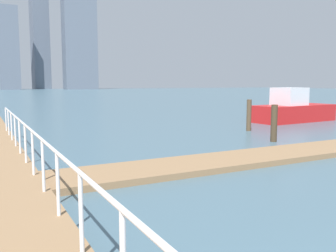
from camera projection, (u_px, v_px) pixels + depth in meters
ground_plane at (68, 131)px, 19.65m from camera, size 300.00×300.00×0.00m
floating_dock at (253, 158)px, 12.07m from camera, size 14.60×2.00×0.18m
boardwalk_railing at (57, 166)px, 5.84m from camera, size 0.06×23.92×1.08m
dock_piling_0 at (274, 123)px, 15.83m from camera, size 0.28×0.28×1.63m
dock_piling_1 at (249, 115)px, 19.42m from camera, size 0.26×0.26×1.69m
moored_boat_0 at (293, 110)px, 24.22m from camera, size 6.21×2.58×2.27m
skyline_tower_2 at (9, 48)px, 143.85m from camera, size 7.72×6.40×32.79m
skyline_tower_3 at (40, 33)px, 160.15m from camera, size 7.38×8.58×48.93m
skyline_tower_4 at (79, 9)px, 151.37m from camera, size 13.59×9.82×66.50m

